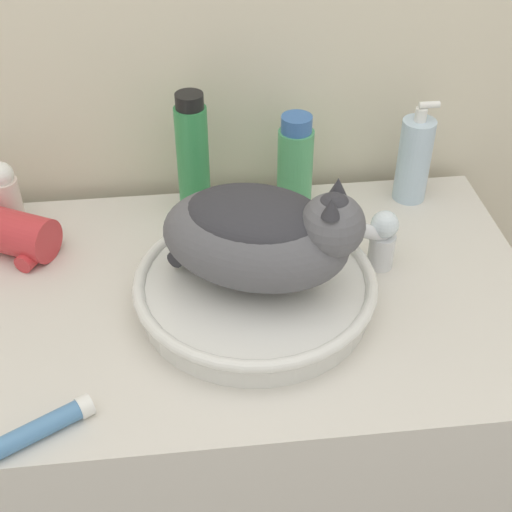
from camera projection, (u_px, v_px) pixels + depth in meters
name	position (u px, v px, depth m)	size (l,w,h in m)	color
vanity_counter	(238.00, 449.00, 1.41)	(0.99, 0.61, 0.83)	beige
sink_basin	(255.00, 288.00, 1.12)	(0.38, 0.38, 0.06)	silver
cat	(262.00, 233.00, 1.05)	(0.33, 0.33, 0.18)	#56565B
faucet	(378.00, 237.00, 1.17)	(0.12, 0.06, 0.12)	silver
soap_pump_bottle	(414.00, 159.00, 1.32)	(0.06, 0.06, 0.20)	silver
mouthwash_bottle	(295.00, 164.00, 1.30)	(0.07, 0.07, 0.18)	#4CA366
shampoo_bottle_tall	(193.00, 157.00, 1.27)	(0.06, 0.06, 0.24)	#338C4C
deodorant_stick	(5.00, 194.00, 1.27)	(0.05, 0.05, 0.13)	silver
cream_tube	(44.00, 427.00, 0.93)	(0.14, 0.09, 0.03)	#4C7FB2
hair_dryer	(6.00, 232.00, 1.22)	(0.20, 0.15, 0.08)	#C63338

